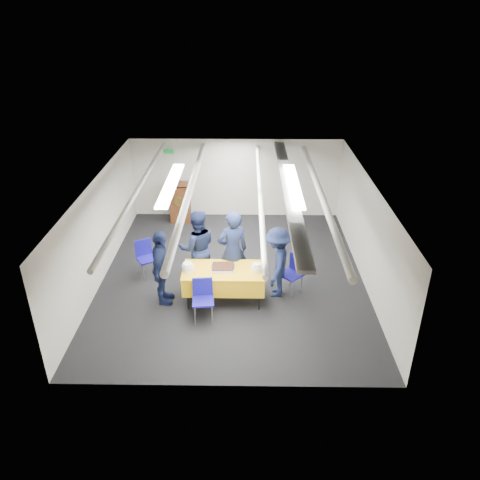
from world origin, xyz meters
name	(u,v)px	position (x,y,z in m)	size (l,w,h in m)	color
ground	(233,276)	(0.00, 0.00, 0.00)	(7.00, 7.00, 0.00)	black
room_shell	(237,197)	(0.09, 0.41, 1.81)	(6.00, 7.00, 2.30)	silver
serving_table	(224,278)	(-0.15, -1.01, 0.56)	(1.70, 0.87, 0.77)	black
sheet_cake	(223,267)	(-0.17, -0.98, 0.81)	(0.48, 0.37, 0.09)	white
plate_stack_left	(188,267)	(-0.89, -1.06, 0.85)	(0.24, 0.24, 0.17)	white
plate_stack_right	(257,268)	(0.53, -1.06, 0.85)	(0.21, 0.21, 0.18)	white
podium	(180,201)	(-1.60, 3.05, 0.61)	(0.62, 0.53, 1.25)	brown
chair_near	(203,295)	(-0.55, -1.60, 0.53)	(0.46, 0.46, 0.87)	gray
chair_right	(294,270)	(1.35, -0.60, 0.53)	(0.59, 0.59, 0.87)	gray
chair_left	(145,254)	(-2.02, 0.05, 0.53)	(0.58, 0.58, 0.87)	gray
sailor_a	(233,251)	(0.02, -0.49, 0.93)	(0.68, 0.45, 1.87)	black
sailor_b	(197,248)	(-0.77, -0.26, 0.88)	(0.85, 0.67, 1.76)	black
sailor_c	(162,268)	(-1.44, -1.06, 0.83)	(0.97, 0.41, 1.66)	black
sailor_d	(277,262)	(0.97, -0.73, 0.79)	(1.03, 0.59, 1.59)	black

